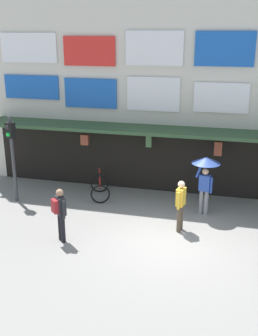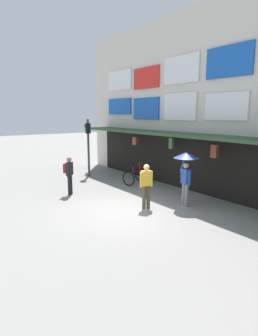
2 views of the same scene
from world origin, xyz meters
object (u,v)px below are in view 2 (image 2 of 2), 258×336
(bicycle_parked, at_px, (135,176))
(pedestrian_in_black, at_px, (146,184))
(traffic_light_near, at_px, (88,138))
(pedestrian_in_yellow, at_px, (69,173))
(pedestrian_with_umbrella, at_px, (186,164))

(bicycle_parked, bearing_deg, pedestrian_in_black, -30.94)
(traffic_light_near, height_order, bicycle_parked, traffic_light_near)
(traffic_light_near, height_order, pedestrian_in_yellow, traffic_light_near)
(traffic_light_near, height_order, pedestrian_with_umbrella, traffic_light_near)
(traffic_light_near, xyz_separation_m, pedestrian_in_black, (6.22, -0.93, -1.19))
(traffic_light_near, bearing_deg, pedestrian_in_yellow, -40.95)
(bicycle_parked, relative_size, pedestrian_in_yellow, 0.79)
(pedestrian_in_black, distance_m, pedestrian_in_yellow, 3.71)
(traffic_light_near, xyz_separation_m, bicycle_parked, (2.94, 1.04, -1.75))
(pedestrian_with_umbrella, bearing_deg, pedestrian_in_black, -114.11)
(bicycle_parked, distance_m, pedestrian_in_black, 3.87)
(pedestrian_in_yellow, bearing_deg, pedestrian_in_black, 24.55)
(traffic_light_near, relative_size, pedestrian_with_umbrella, 1.54)
(bicycle_parked, relative_size, pedestrian_in_black, 0.79)
(pedestrian_in_black, xyz_separation_m, pedestrian_in_yellow, (-3.38, -1.54, 0.04))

